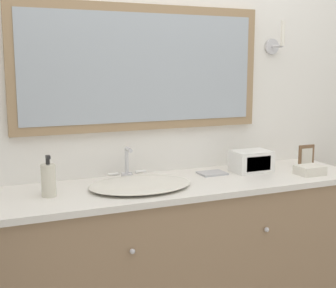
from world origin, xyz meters
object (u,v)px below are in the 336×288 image
(soap_bottle, at_px, (49,180))
(appliance_box, at_px, (251,161))
(picture_frame, at_px, (306,157))
(sink_basin, at_px, (140,184))

(soap_bottle, distance_m, appliance_box, 1.11)
(soap_bottle, bearing_deg, picture_frame, 0.86)
(picture_frame, bearing_deg, soap_bottle, -179.14)
(sink_basin, xyz_separation_m, soap_bottle, (-0.43, 0.02, 0.06))
(sink_basin, height_order, appliance_box, sink_basin)
(sink_basin, bearing_deg, appliance_box, 6.78)
(soap_bottle, xyz_separation_m, picture_frame, (1.45, 0.02, -0.01))
(sink_basin, xyz_separation_m, picture_frame, (1.03, 0.04, 0.05))
(soap_bottle, xyz_separation_m, appliance_box, (1.11, 0.06, -0.02))
(sink_basin, height_order, picture_frame, sink_basin)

